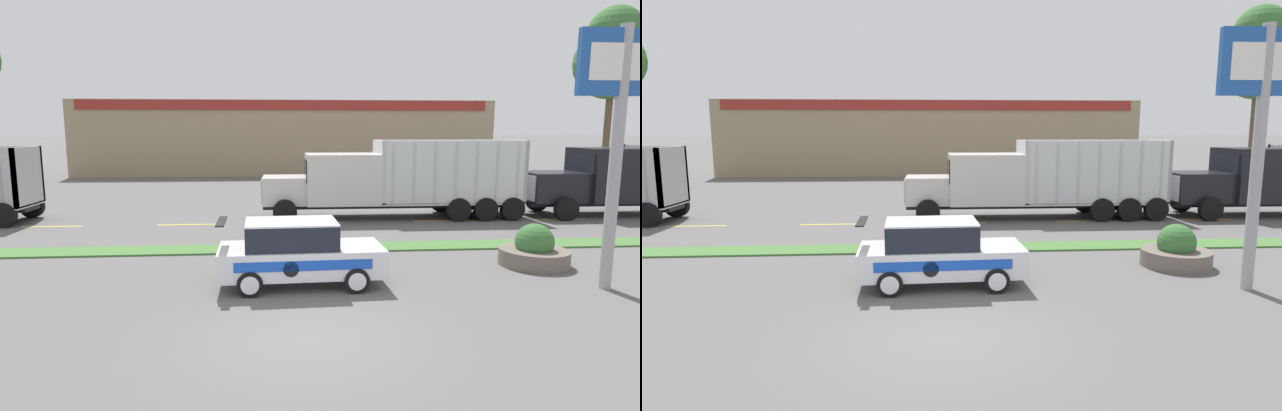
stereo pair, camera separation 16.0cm
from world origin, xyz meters
The scene contains 14 objects.
ground_plane centered at (0.00, 0.00, 0.00)m, with size 600.00×600.00×0.00m, color #5B5959.
grass_verge centered at (0.00, 6.94, 0.03)m, with size 120.00×1.22×0.06m, color #477538.
centre_line_2 centered at (-9.81, 11.55, 0.00)m, with size 2.40×0.14×0.01m, color yellow.
centre_line_3 centered at (-4.41, 11.55, 0.00)m, with size 2.40×0.14×0.01m, color yellow.
centre_line_4 centered at (0.99, 11.55, 0.00)m, with size 2.40×0.14×0.01m, color yellow.
centre_line_5 centered at (6.39, 11.55, 0.00)m, with size 2.40×0.14×0.01m, color yellow.
centre_line_6 centered at (11.79, 11.55, 0.00)m, with size 2.40×0.14×0.01m, color yellow.
dump_truck_lead centered at (3.55, 12.63, 1.55)m, with size 11.43×2.69×3.50m.
dump_truck_trail centered at (15.42, 12.50, 1.57)m, with size 11.57×2.81×3.27m.
rally_car centered at (-0.06, 3.09, 0.85)m, with size 4.18×1.96×1.70m.
store_sign_post centered at (7.54, 2.22, 4.41)m, with size 2.24×0.28×6.33m.
stone_planter centered at (6.83, 4.42, 0.42)m, with size 1.96×1.96×1.23m.
store_building_backdrop centered at (-0.01, 38.65, 3.17)m, with size 35.43×12.10×6.33m.
tree_behind_right centered at (21.39, 23.08, 8.73)m, with size 4.80×4.80×11.89m.
Camera 1 is at (-0.46, -9.17, 3.92)m, focal length 28.00 mm.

